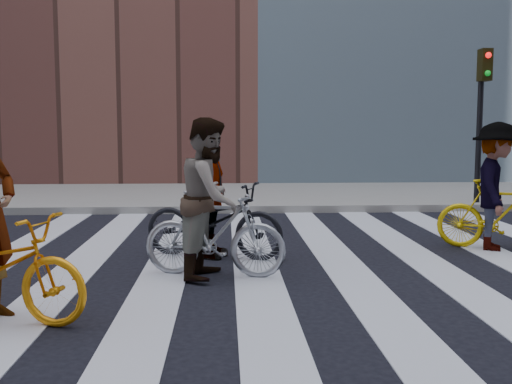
{
  "coord_description": "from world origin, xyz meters",
  "views": [
    {
      "loc": [
        -0.92,
        -6.94,
        1.72
      ],
      "look_at": [
        -0.55,
        0.3,
        0.94
      ],
      "focal_mm": 42.0,
      "sensor_mm": 36.0,
      "label": 1
    }
  ],
  "objects": [
    {
      "name": "bike_yellow_right",
      "position": [
        2.92,
        1.22,
        0.5
      ],
      "size": [
        1.7,
        1.1,
        1.0
      ],
      "primitive_type": "imported",
      "rotation": [
        0.0,
        0.0,
        1.15
      ],
      "color": "yellow",
      "rests_on": "ground"
    },
    {
      "name": "bike_silver_mid",
      "position": [
        -1.05,
        -0.1,
        0.5
      ],
      "size": [
        1.74,
        0.85,
        1.0
      ],
      "primitive_type": "imported",
      "rotation": [
        0.0,
        0.0,
        1.34
      ],
      "color": "#A1A4AB",
      "rests_on": "ground"
    },
    {
      "name": "traffic_signal",
      "position": [
        4.4,
        5.32,
        2.28
      ],
      "size": [
        0.22,
        0.42,
        3.33
      ],
      "color": "black",
      "rests_on": "ground"
    },
    {
      "name": "ground",
      "position": [
        0.0,
        0.0,
        0.0
      ],
      "size": [
        100.0,
        100.0,
        0.0
      ],
      "primitive_type": "plane",
      "color": "black",
      "rests_on": "ground"
    },
    {
      "name": "bike_dark_rear",
      "position": [
        -1.08,
        0.92,
        0.5
      ],
      "size": [
        2.03,
        1.28,
        1.01
      ],
      "primitive_type": "imported",
      "rotation": [
        0.0,
        0.0,
        1.23
      ],
      "color": "black",
      "rests_on": "ground"
    },
    {
      "name": "sidewalk_far",
      "position": [
        0.0,
        7.5,
        0.07
      ],
      "size": [
        100.0,
        5.0,
        0.15
      ],
      "primitive_type": "cube",
      "color": "gray",
      "rests_on": "ground"
    },
    {
      "name": "zebra_crosswalk",
      "position": [
        0.0,
        0.0,
        0.01
      ],
      "size": [
        8.25,
        10.0,
        0.01
      ],
      "color": "silver",
      "rests_on": "ground"
    },
    {
      "name": "rider_right",
      "position": [
        2.87,
        1.22,
        0.9
      ],
      "size": [
        1.09,
        1.34,
        1.81
      ],
      "primitive_type": "imported",
      "rotation": [
        0.0,
        0.0,
        1.15
      ],
      "color": "slate",
      "rests_on": "ground"
    },
    {
      "name": "rider_rear",
      "position": [
        -1.13,
        0.92,
        0.84
      ],
      "size": [
        0.72,
        1.07,
        1.68
      ],
      "primitive_type": "imported",
      "rotation": [
        0.0,
        0.0,
        1.23
      ],
      "color": "slate",
      "rests_on": "ground"
    },
    {
      "name": "rider_mid",
      "position": [
        -1.1,
        -0.1,
        0.92
      ],
      "size": [
        0.88,
        1.03,
        1.84
      ],
      "primitive_type": "imported",
      "rotation": [
        0.0,
        0.0,
        1.34
      ],
      "color": "slate",
      "rests_on": "ground"
    }
  ]
}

